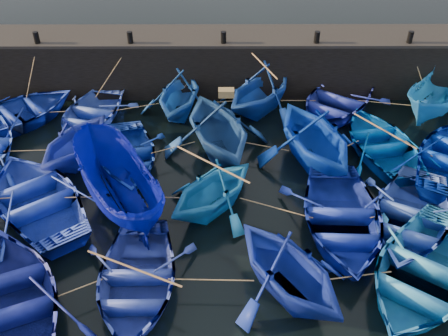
{
  "coord_description": "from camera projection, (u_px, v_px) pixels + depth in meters",
  "views": [
    {
      "loc": [
        -0.04,
        -10.76,
        11.27
      ],
      "look_at": [
        0.0,
        3.2,
        0.7
      ],
      "focal_mm": 40.0,
      "sensor_mm": 36.0,
      "label": 1
    }
  ],
  "objects": [
    {
      "name": "ground",
      "position": [
        224.0,
        249.0,
        15.38
      ],
      "size": [
        120.0,
        120.0,
        0.0
      ],
      "primitive_type": "plane",
      "color": "black",
      "rests_on": "ground"
    },
    {
      "name": "quay_wall",
      "position": [
        223.0,
        63.0,
        23.0
      ],
      "size": [
        26.0,
        2.5,
        2.5
      ],
      "primitive_type": "cube",
      "color": "black",
      "rests_on": "ground"
    },
    {
      "name": "quay_top",
      "position": [
        223.0,
        36.0,
        22.21
      ],
      "size": [
        26.0,
        2.5,
        0.12
      ],
      "primitive_type": "cube",
      "color": "black",
      "rests_on": "quay_wall"
    },
    {
      "name": "bollard_0",
      "position": [
        36.0,
        38.0,
        21.28
      ],
      "size": [
        0.24,
        0.24,
        0.5
      ],
      "primitive_type": "cylinder",
      "color": "black",
      "rests_on": "quay_top"
    },
    {
      "name": "bollard_1",
      "position": [
        130.0,
        37.0,
        21.29
      ],
      "size": [
        0.24,
        0.24,
        0.5
      ],
      "primitive_type": "cylinder",
      "color": "black",
      "rests_on": "quay_top"
    },
    {
      "name": "bollard_2",
      "position": [
        224.0,
        37.0,
        21.3
      ],
      "size": [
        0.24,
        0.24,
        0.5
      ],
      "primitive_type": "cylinder",
      "color": "black",
      "rests_on": "quay_top"
    },
    {
      "name": "bollard_3",
      "position": [
        317.0,
        37.0,
        21.31
      ],
      "size": [
        0.24,
        0.24,
        0.5
      ],
      "primitive_type": "cylinder",
      "color": "black",
      "rests_on": "quay_top"
    },
    {
      "name": "bollard_4",
      "position": [
        410.0,
        37.0,
        21.32
      ],
      "size": [
        0.24,
        0.24,
        0.5
      ],
      "primitive_type": "cylinder",
      "color": "black",
      "rests_on": "quay_top"
    },
    {
      "name": "boat_0",
      "position": [
        17.0,
        113.0,
        20.83
      ],
      "size": [
        6.18,
        6.14,
        1.05
      ],
      "primitive_type": "imported",
      "rotation": [
        0.0,
        0.0,
        2.34
      ],
      "color": "navy",
      "rests_on": "ground"
    },
    {
      "name": "boat_1",
      "position": [
        90.0,
        113.0,
        20.95
      ],
      "size": [
        4.17,
        5.12,
        0.93
      ],
      "primitive_type": "imported",
      "rotation": [
        0.0,
        0.0,
        -0.23
      ],
      "color": "blue",
      "rests_on": "ground"
    },
    {
      "name": "boat_2",
      "position": [
        179.0,
        94.0,
        21.15
      ],
      "size": [
        3.99,
        4.43,
        2.05
      ],
      "primitive_type": "imported",
      "rotation": [
        0.0,
        0.0,
        -0.18
      ],
      "color": "#1B50A4",
      "rests_on": "ground"
    },
    {
      "name": "boat_3",
      "position": [
        261.0,
        89.0,
        21.28
      ],
      "size": [
        5.57,
        5.67,
        2.26
      ],
      "primitive_type": "imported",
      "rotation": [
        0.0,
        0.0,
        -0.66
      ],
      "color": "navy",
      "rests_on": "ground"
    },
    {
      "name": "boat_4",
      "position": [
        337.0,
        101.0,
        21.64
      ],
      "size": [
        6.11,
        6.46,
        1.09
      ],
      "primitive_type": "imported",
      "rotation": [
        0.0,
        0.0,
        -0.62
      ],
      "color": "#1F2B99",
      "rests_on": "ground"
    },
    {
      "name": "boat_5",
      "position": [
        437.0,
        98.0,
        21.07
      ],
      "size": [
        4.38,
        4.75,
        1.82
      ],
      "primitive_type": "imported",
      "rotation": [
        0.0,
        0.0,
        -0.69
      ],
      "color": "blue",
      "rests_on": "ground"
    },
    {
      "name": "boat_7",
      "position": [
        75.0,
        140.0,
        18.39
      ],
      "size": [
        4.54,
        4.81,
        2.0
      ],
      "primitive_type": "imported",
      "rotation": [
        0.0,
        0.0,
        2.72
      ],
      "color": "#1E2E98",
      "rests_on": "ground"
    },
    {
      "name": "boat_8",
      "position": [
        127.0,
        155.0,
        18.52
      ],
      "size": [
        4.03,
        5.0,
        0.92
      ],
      "primitive_type": "imported",
      "rotation": [
        0.0,
        0.0,
        0.21
      ],
      "color": "#1336A5",
      "rests_on": "ground"
    },
    {
      "name": "boat_9",
      "position": [
        218.0,
        126.0,
        18.65
      ],
      "size": [
        5.45,
        5.88,
        2.53
      ],
      "primitive_type": "imported",
      "rotation": [
        0.0,
        0.0,
        3.46
      ],
      "color": "navy",
      "rests_on": "ground"
    },
    {
      "name": "boat_10",
      "position": [
        315.0,
        135.0,
        18.19
      ],
      "size": [
        5.4,
        5.82,
        2.51
      ],
      "primitive_type": "imported",
      "rotation": [
        0.0,
        0.0,
        3.46
      ],
      "color": "#0834B4",
      "rests_on": "ground"
    },
    {
      "name": "boat_11",
      "position": [
        382.0,
        142.0,
        19.17
      ],
      "size": [
        4.25,
        5.34,
        0.99
      ],
      "primitive_type": "imported",
      "rotation": [
        0.0,
        0.0,
        3.33
      ],
      "color": "#004BA5",
      "rests_on": "ground"
    },
    {
      "name": "boat_14",
      "position": [
        37.0,
        198.0,
        16.45
      ],
      "size": [
        6.3,
        6.63,
        1.12
      ],
      "primitive_type": "imported",
      "rotation": [
        0.0,
        0.0,
        3.77
      ],
      "color": "blue",
      "rests_on": "ground"
    },
    {
      "name": "boat_15",
      "position": [
        117.0,
        185.0,
        16.21
      ],
      "size": [
        4.42,
        5.61,
        2.06
      ],
      "primitive_type": "imported",
      "rotation": [
        0.0,
        0.0,
        3.67
      ],
      "color": "#000780",
      "rests_on": "ground"
    },
    {
      "name": "boat_16",
      "position": [
        212.0,
        188.0,
        16.19
      ],
      "size": [
        4.81,
        4.84,
        1.93
      ],
      "primitive_type": "imported",
      "rotation": [
        0.0,
        0.0,
        -0.74
      ],
      "color": "#176CB7",
      "rests_on": "ground"
    },
    {
      "name": "boat_17",
      "position": [
        341.0,
        218.0,
        15.68
      ],
      "size": [
        3.97,
        5.41,
        1.09
      ],
      "primitive_type": "imported",
      "rotation": [
        0.0,
        0.0,
        -0.04
      ],
      "color": "#15299B",
      "rests_on": "ground"
    },
    {
      "name": "boat_18",
      "position": [
        410.0,
        216.0,
        15.79
      ],
      "size": [
        5.38,
        6.03,
        1.03
      ],
      "primitive_type": "imported",
      "rotation": [
        0.0,
        0.0,
        -0.46
      ],
      "color": "blue",
      "rests_on": "ground"
    },
    {
      "name": "boat_21",
      "position": [
        9.0,
        301.0,
        13.09
      ],
      "size": [
        5.79,
        6.64,
        1.15
      ],
      "primitive_type": "imported",
      "rotation": [
        0.0,
        0.0,
        3.54
      ],
      "color": "navy",
      "rests_on": "ground"
    },
    {
      "name": "boat_22",
      "position": [
        135.0,
        281.0,
        13.75
      ],
      "size": [
        3.4,
        4.7,
        0.97
      ],
      "primitive_type": "imported",
      "rotation": [
        0.0,
        0.0,
        0.02
      ],
      "color": "#2A3C9B",
      "rests_on": "ground"
    },
    {
      "name": "boat_23",
      "position": [
        288.0,
        268.0,
        13.36
      ],
      "size": [
        5.19,
        5.34,
        2.14
      ],
      "primitive_type": "imported",
      "rotation": [
        0.0,
        0.0,
        0.6
      ],
      "color": "navy",
      "rests_on": "ground"
    },
    {
      "name": "boat_24",
      "position": [
        424.0,
        271.0,
        13.91
      ],
      "size": [
        6.49,
        6.87,
        1.16
      ],
      "primitive_type": "imported",
      "rotation": [
        0.0,
        0.0,
        -0.62
      ],
      "color": "blue",
      "rests_on": "ground"
    },
    {
      "name": "wooden_crate",
      "position": [
        226.0,
        93.0,
        17.81
      ],
      "size": [
        0.57,
        0.36,
        0.27
      ],
      "primitive_type": "cube",
      "color": "olive",
      "rests_on": "boat_9"
    },
    {
      "name": "mooring_ropes",
      "position": [
        229.0,
        134.0,
        18.91
      ],
      "size": [
        17.7,
        11.96,
        2.1
      ],
      "color": "tan",
      "rests_on": "ground"
    },
    {
      "name": "loose_oars",
      "position": [
        259.0,
        145.0,
        17.12
      ],
      "size": [
        10.79,
        12.0,
        1.36
      ],
      "color": "#99724C",
      "rests_on": "ground"
    }
  ]
}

